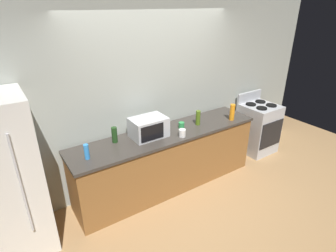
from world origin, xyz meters
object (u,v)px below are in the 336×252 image
object	(u,v)px
microwave	(149,127)
stove_range	(258,128)
bottle_wine	(114,135)
bottle_spray_cleaner	(87,152)
mug_green	(181,125)
bottle_dish_soap	(232,112)
refrigerator	(3,180)
bottle_olive_oil	(198,118)
mug_white	(182,133)

from	to	relation	value
microwave	stove_range	bearing A→B (deg)	-1.20
bottle_wine	bottle_spray_cleaner	bearing A→B (deg)	-154.70
mug_green	stove_range	bearing A→B (deg)	-0.70
bottle_dish_soap	mug_green	bearing A→B (deg)	167.10
microwave	bottle_spray_cleaner	xyz separation A→B (m)	(-0.90, -0.11, -0.04)
refrigerator	microwave	distance (m)	1.77
bottle_wine	mug_green	world-z (taller)	bottle_wine
microwave	bottle_spray_cleaner	world-z (taller)	microwave
stove_range	bottle_dish_soap	distance (m)	1.09
stove_range	microwave	world-z (taller)	microwave
stove_range	bottle_dish_soap	world-z (taller)	bottle_dish_soap
mug_green	bottle_olive_oil	bearing A→B (deg)	-8.73
bottle_dish_soap	bottle_wine	world-z (taller)	bottle_dish_soap
refrigerator	bottle_olive_oil	bearing A→B (deg)	-0.46
refrigerator	bottle_wine	distance (m)	1.32
refrigerator	microwave	world-z (taller)	refrigerator
bottle_spray_cleaner	bottle_dish_soap	size ratio (longest dim) A/B	0.74
refrigerator	stove_range	xyz separation A→B (m)	(4.05, 0.00, -0.44)
refrigerator	bottle_wine	bearing A→B (deg)	6.32
stove_range	refrigerator	bearing A→B (deg)	-180.00
bottle_wine	mug_green	distance (m)	1.00
bottle_dish_soap	mug_white	distance (m)	1.00
bottle_wine	bottle_dish_soap	bearing A→B (deg)	-9.77
bottle_olive_oil	microwave	bearing A→B (deg)	175.15
bottle_dish_soap	microwave	bearing A→B (deg)	170.97
refrigerator	mug_green	world-z (taller)	refrigerator
microwave	bottle_dish_soap	distance (m)	1.39
stove_range	bottle_spray_cleaner	distance (m)	3.23
bottle_spray_cleaner	bottle_dish_soap	bearing A→B (deg)	-2.68
mug_white	mug_green	bearing A→B (deg)	55.70
bottle_olive_oil	mug_green	distance (m)	0.29
stove_range	mug_green	distance (m)	1.82
microwave	mug_green	bearing A→B (deg)	-2.84
microwave	bottle_spray_cleaner	bearing A→B (deg)	-172.92
mug_white	refrigerator	bearing A→B (deg)	174.36
refrigerator	bottle_dish_soap	xyz separation A→B (m)	(3.13, -0.17, 0.13)
bottle_spray_cleaner	bottle_wine	bearing A→B (deg)	25.30
bottle_spray_cleaner	bottle_wine	distance (m)	0.49
stove_range	bottle_spray_cleaner	xyz separation A→B (m)	(-3.18, -0.06, 0.53)
stove_range	bottle_olive_oil	size ratio (longest dim) A/B	4.87
bottle_spray_cleaner	refrigerator	bearing A→B (deg)	175.82
microwave	mug_white	world-z (taller)	microwave
stove_range	mug_green	world-z (taller)	stove_range
stove_range	bottle_spray_cleaner	world-z (taller)	bottle_spray_cleaner
stove_range	bottle_dish_soap	xyz separation A→B (m)	(-0.92, -0.17, 0.57)
bottle_spray_cleaner	mug_white	distance (m)	1.28
mug_white	bottle_wine	bearing A→B (deg)	156.85
bottle_olive_oil	stove_range	bearing A→B (deg)	0.80
bottle_olive_oil	bottle_dish_soap	xyz separation A→B (m)	(0.56, -0.15, 0.02)
microwave	mug_white	size ratio (longest dim) A/B	4.62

